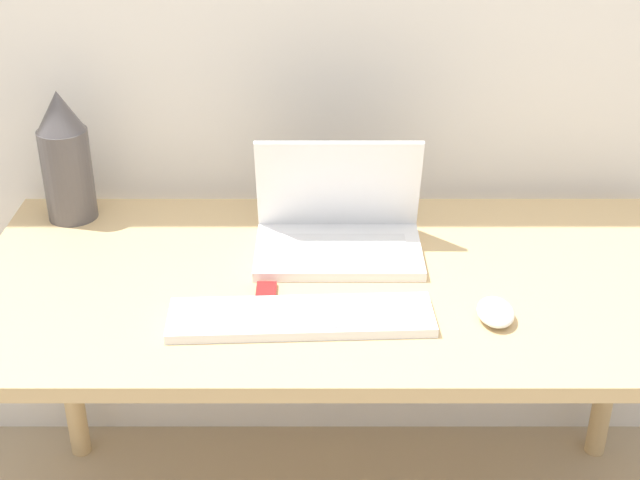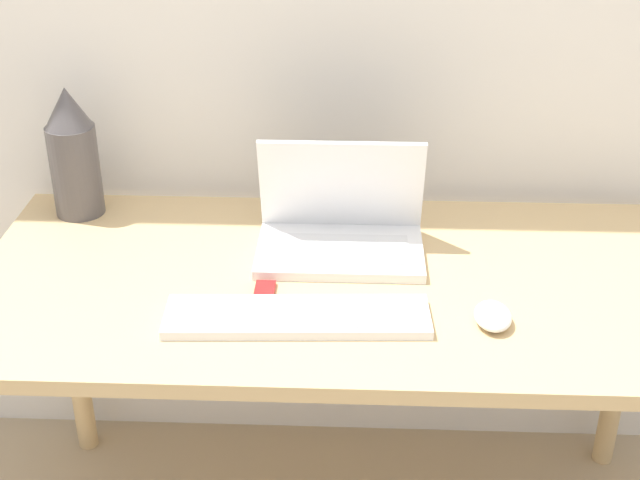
% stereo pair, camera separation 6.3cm
% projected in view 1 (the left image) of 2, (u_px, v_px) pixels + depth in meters
% --- Properties ---
extents(desk, '(1.45, 0.71, 0.70)m').
position_uv_depth(desk, '(343.00, 310.00, 1.77)').
color(desk, tan).
rests_on(desk, ground_plane).
extents(laptop, '(0.34, 0.22, 0.23)m').
position_uv_depth(laptop, '(337.00, 227.00, 1.81)').
color(laptop, white).
rests_on(laptop, desk).
extents(keyboard, '(0.48, 0.15, 0.02)m').
position_uv_depth(keyboard, '(300.00, 317.00, 1.59)').
color(keyboard, white).
rests_on(keyboard, desk).
extents(mouse, '(0.07, 0.09, 0.03)m').
position_uv_depth(mouse, '(495.00, 312.00, 1.59)').
color(mouse, white).
rests_on(mouse, desk).
extents(vase, '(0.11, 0.11, 0.29)m').
position_uv_depth(vase, '(64.00, 157.00, 1.90)').
color(vase, '#514C4C').
rests_on(vase, desk).
extents(mp3_player, '(0.04, 0.06, 0.01)m').
position_uv_depth(mp3_player, '(265.00, 291.00, 1.68)').
color(mp3_player, red).
rests_on(mp3_player, desk).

